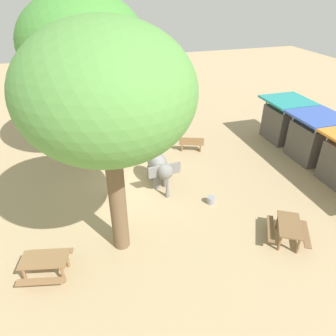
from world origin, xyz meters
name	(u,v)px	position (x,y,z in m)	size (l,w,h in m)	color
ground_plane	(138,189)	(0.00, 0.00, 0.00)	(60.00, 60.00, 0.00)	tan
elephant	(159,167)	(-0.09, 1.07, 1.00)	(2.27, 1.52, 1.57)	slate
person_handler	(111,178)	(0.19, -1.22, 0.95)	(0.50, 0.32, 1.62)	#3F3833
shade_tree_main	(83,44)	(-3.66, -1.48, 5.95)	(6.30, 5.78, 8.25)	brown
shade_tree_secondary	(106,93)	(3.35, -1.34, 5.79)	(5.53, 5.07, 7.79)	brown
wooden_bench	(191,144)	(-2.88, 3.75, 0.47)	(0.88, 1.45, 0.88)	olive
picnic_table_near	(45,263)	(4.05, -3.93, 0.59)	(1.78, 1.79, 0.78)	olive
picnic_table_far	(289,228)	(4.94, 4.66, 0.59)	(2.04, 2.04, 0.78)	brown
market_stall_teal	(284,122)	(-2.76, 9.64, 1.14)	(2.50, 2.50, 2.52)	#59514C
market_stall_blue	(313,140)	(-0.16, 9.64, 1.14)	(2.50, 2.50, 2.52)	#59514C
feed_bucket	(211,200)	(1.99, 2.85, 0.16)	(0.36, 0.36, 0.32)	gray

